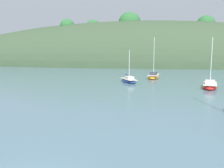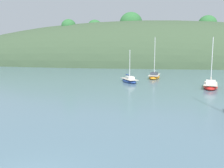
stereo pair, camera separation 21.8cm
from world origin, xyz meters
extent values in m
ellipsoid|color=#384C33|center=(0.00, 77.70, 0.00)|extent=(150.00, 36.00, 30.60)
ellipsoid|color=#2D6633|center=(-16.62, 80.79, 14.10)|extent=(5.23, 4.75, 4.75)
ellipsoid|color=#2D6633|center=(-3.15, 80.49, 15.18)|extent=(8.01, 7.28, 7.28)
ellipsoid|color=#2D6633|center=(22.59, 78.08, 14.04)|extent=(6.00, 5.46, 5.46)
ellipsoid|color=#2D6633|center=(-24.22, 73.82, 13.68)|extent=(5.03, 4.57, 4.57)
ellipsoid|color=red|center=(12.50, 26.65, 0.24)|extent=(3.04, 5.65, 0.86)
cube|color=beige|center=(12.50, 26.65, 0.62)|extent=(2.79, 5.20, 0.06)
cube|color=silver|center=(12.40, 26.23, 0.87)|extent=(1.56, 1.95, 0.50)
cylinder|color=silver|center=(12.43, 26.38, 3.73)|extent=(0.09, 0.09, 6.22)
cylinder|color=silver|center=(12.70, 27.48, 1.24)|extent=(0.60, 2.21, 0.07)
ellipsoid|color=tan|center=(12.70, 27.48, 1.29)|extent=(0.70, 2.15, 0.20)
ellipsoid|color=orange|center=(5.07, 37.28, 0.24)|extent=(2.53, 5.72, 0.89)
cube|color=beige|center=(5.07, 37.28, 0.64)|extent=(2.32, 5.26, 0.06)
cube|color=#333842|center=(5.02, 36.84, 0.90)|extent=(1.43, 1.90, 0.51)
cylinder|color=silver|center=(5.04, 37.01, 4.05)|extent=(0.09, 0.09, 6.81)
cylinder|color=silver|center=(5.18, 38.16, 1.27)|extent=(0.34, 2.32, 0.07)
ellipsoid|color=navy|center=(0.99, 30.89, 0.20)|extent=(3.50, 4.82, 0.74)
cube|color=beige|center=(0.99, 30.89, 0.53)|extent=(3.22, 4.43, 0.06)
cube|color=silver|center=(1.16, 30.56, 0.76)|extent=(1.58, 1.78, 0.46)
cylinder|color=silver|center=(1.09, 30.68, 2.86)|extent=(0.09, 0.09, 4.65)
cylinder|color=silver|center=(0.65, 31.54, 1.11)|extent=(0.95, 1.75, 0.07)
ellipsoid|color=#2D4784|center=(0.65, 31.54, 1.16)|extent=(1.03, 1.74, 0.20)
camera|label=1|loc=(4.28, -7.11, 5.03)|focal=38.12mm
camera|label=2|loc=(4.50, -7.07, 5.03)|focal=38.12mm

